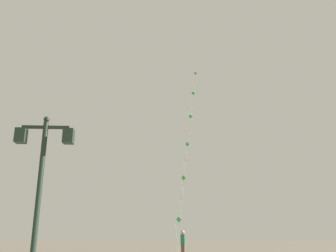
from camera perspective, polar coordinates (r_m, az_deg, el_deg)
name	(u,v)px	position (r m, az deg, el deg)	size (l,w,h in m)	color
twin_lantern_lamp_post	(42,166)	(10.16, -19.41, -6.04)	(1.56, 0.28, 4.58)	#1E2D23
kite_train	(188,137)	(30.40, 3.21, -1.81)	(3.27, 11.61, 18.12)	brown
kite_flyer	(183,244)	(22.29, 2.38, -18.27)	(0.30, 0.62, 1.71)	brown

